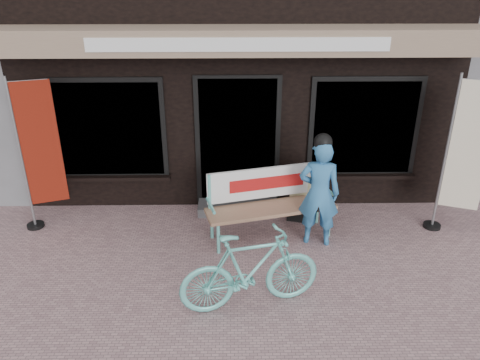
{
  "coord_description": "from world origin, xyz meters",
  "views": [
    {
      "loc": [
        -0.09,
        -5.04,
        3.69
      ],
      "look_at": [
        0.01,
        0.7,
        1.05
      ],
      "focal_mm": 35.0,
      "sensor_mm": 36.0,
      "label": 1
    }
  ],
  "objects_px": {
    "person": "(319,191)",
    "bench": "(269,198)",
    "bicycle": "(250,270)",
    "nobori_red": "(38,152)",
    "menu_stand": "(301,198)",
    "nobori_cream": "(464,155)"
  },
  "relations": [
    {
      "from": "bicycle",
      "to": "nobori_cream",
      "type": "height_order",
      "value": "nobori_cream"
    },
    {
      "from": "person",
      "to": "nobori_cream",
      "type": "height_order",
      "value": "nobori_cream"
    },
    {
      "from": "person",
      "to": "menu_stand",
      "type": "relative_size",
      "value": 2.03
    },
    {
      "from": "person",
      "to": "menu_stand",
      "type": "distance_m",
      "value": 0.73
    },
    {
      "from": "person",
      "to": "nobori_red",
      "type": "bearing_deg",
      "value": -177.63
    },
    {
      "from": "bench",
      "to": "bicycle",
      "type": "height_order",
      "value": "bench"
    },
    {
      "from": "nobori_red",
      "to": "menu_stand",
      "type": "relative_size",
      "value": 2.84
    },
    {
      "from": "bench",
      "to": "bicycle",
      "type": "bearing_deg",
      "value": -116.36
    },
    {
      "from": "bicycle",
      "to": "nobori_red",
      "type": "relative_size",
      "value": 0.71
    },
    {
      "from": "bicycle",
      "to": "bench",
      "type": "bearing_deg",
      "value": -24.86
    },
    {
      "from": "bench",
      "to": "nobori_red",
      "type": "height_order",
      "value": "nobori_red"
    },
    {
      "from": "nobori_red",
      "to": "bicycle",
      "type": "bearing_deg",
      "value": -52.09
    },
    {
      "from": "menu_stand",
      "to": "nobori_cream",
      "type": "bearing_deg",
      "value": 7.43
    },
    {
      "from": "nobori_red",
      "to": "nobori_cream",
      "type": "relative_size",
      "value": 0.98
    },
    {
      "from": "bench",
      "to": "person",
      "type": "xyz_separation_m",
      "value": [
        0.68,
        -0.25,
        0.22
      ]
    },
    {
      "from": "menu_stand",
      "to": "nobori_red",
      "type": "bearing_deg",
      "value": -164.88
    },
    {
      "from": "person",
      "to": "bench",
      "type": "bearing_deg",
      "value": 170.44
    },
    {
      "from": "person",
      "to": "nobori_cream",
      "type": "xyz_separation_m",
      "value": [
        2.1,
        0.3,
        0.41
      ]
    },
    {
      "from": "nobori_red",
      "to": "menu_stand",
      "type": "distance_m",
      "value": 3.97
    },
    {
      "from": "nobori_red",
      "to": "nobori_cream",
      "type": "xyz_separation_m",
      "value": [
        6.14,
        -0.28,
        0.02
      ]
    },
    {
      "from": "person",
      "to": "bicycle",
      "type": "height_order",
      "value": "person"
    },
    {
      "from": "nobori_red",
      "to": "nobori_cream",
      "type": "distance_m",
      "value": 6.15
    }
  ]
}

